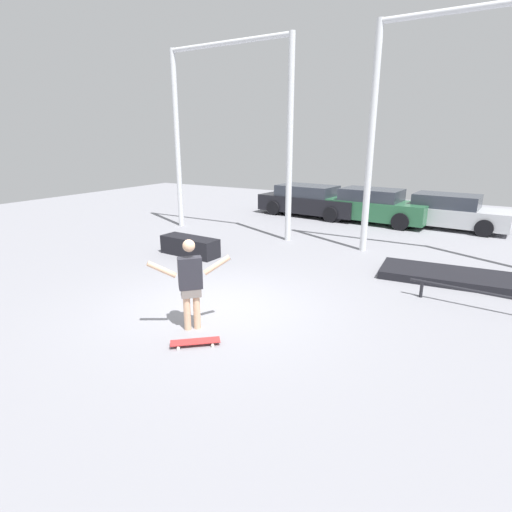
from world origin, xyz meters
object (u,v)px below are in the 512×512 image
Objects in this scene: skateboarder at (190,281)px; grind_rail at (481,295)px; parked_car_black at (309,201)px; parked_car_green at (374,206)px; grind_box at (190,246)px; manual_pad at (454,277)px; parked_car_silver at (449,212)px; skateboard at (195,342)px.

skateboarder is 0.61× the size of grind_rail.
parked_car_black is 2.93m from parked_car_green.
manual_pad is at bearing 12.02° from grind_box.
skateboarder reaches higher than parked_car_silver.
grind_rail is at bearing -1.10° from grind_box.
skateboarder is 0.38× the size of parked_car_green.
manual_pad is at bearing 110.53° from grind_rail.
grind_rail reaches higher than skateboard.
parked_car_black is at bearing 131.78° from grind_rail.
skateboarder is 0.49× the size of manual_pad.
grind_box is (-3.14, 3.77, -0.66)m from skateboarder.
manual_pad is 6.58m from parked_car_silver.
skateboard is (0.43, -0.46, -0.87)m from skateboarder.
skateboarder is at bearing -126.31° from manual_pad.
parked_car_black is at bearing 135.79° from manual_pad.
skateboard is 12.44m from parked_car_black.
parked_car_silver is (-1.41, 8.14, 0.32)m from grind_rail.
manual_pad is 1.76m from grind_rail.
skateboarder reaches higher than parked_car_black.
parked_car_green is 1.02× the size of parked_car_silver.
parked_car_silver reaches higher than grind_rail.
grind_box is 0.66× the size of grind_rail.
parked_car_silver is (6.21, 8.00, 0.36)m from grind_box.
parked_car_green reaches higher than grind_rail.
manual_pad is 1.23× the size of grind_rail.
skateboarder is 1.07m from skateboard.
grind_box is at bearing -123.26° from parked_car_silver.
parked_car_silver is at bearing 52.16° from grind_box.
skateboard is at bearing -70.10° from parked_car_black.
skateboarder is 0.39× the size of parked_car_silver.
parked_car_green reaches higher than grind_box.
parked_car_silver reaches higher than skateboard.
grind_rail is 0.58× the size of parked_car_black.
grind_box is 8.37m from parked_car_green.
grind_box is 10.13m from parked_car_silver.
skateboarder reaches higher than grind_box.
parked_car_silver is (-0.79, 6.51, 0.54)m from manual_pad.
manual_pad is 0.79× the size of parked_car_silver.
parked_car_silver is at bearing 37.37° from skateboard.
grind_rail is 10.68m from parked_car_black.
parked_car_green is (0.29, 11.39, -0.25)m from skateboarder.
manual_pad is 7.13m from parked_car_green.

